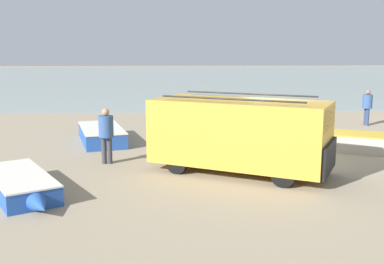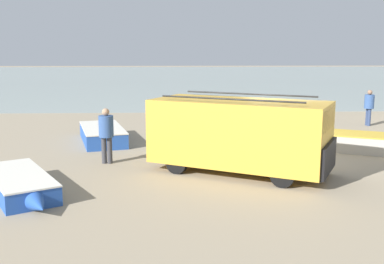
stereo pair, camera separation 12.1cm
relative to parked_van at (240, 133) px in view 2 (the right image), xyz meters
The scene contains 10 objects.
ground_plane 2.61m from the parked_van, 43.15° to the left, with size 200.00×200.00×0.00m, color gray.
sea_water 53.62m from the parked_van, 88.20° to the left, with size 120.00×80.00×0.01m, color #99A89E.
parked_van is the anchor object (origin of this frame).
fishing_rowboat_0 6.12m from the parked_van, 23.57° to the left, with size 4.70×3.02×0.65m.
fishing_rowboat_1 6.33m from the parked_van, 162.41° to the right, with size 2.78×3.90×0.51m.
fishing_rowboat_2 7.09m from the parked_van, 134.53° to the left, with size 2.46×4.54×0.61m.
fisherman_0 4.37m from the parked_van, 163.28° to the left, with size 0.48×0.48×1.82m.
fisherman_1 3.98m from the parked_van, 106.36° to the left, with size 0.43×0.43×1.65m.
fisherman_2 5.11m from the parked_van, 78.04° to the left, with size 0.47×0.47×1.78m.
fisherman_3 11.34m from the parked_van, 47.64° to the left, with size 0.46×0.46×1.77m.
Camera 2 is at (-3.68, -14.79, 3.64)m, focal length 42.00 mm.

